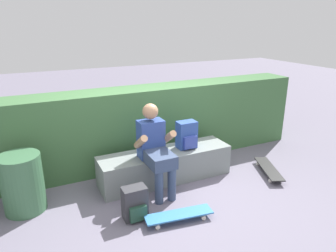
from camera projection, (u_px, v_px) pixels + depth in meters
ground_plane at (179, 193)px, 4.21m from camera, size 24.00×24.00×0.00m
bench_main at (166, 165)px, 4.51m from camera, size 1.93×0.51×0.44m
person_skater at (155, 147)px, 4.08m from camera, size 0.49×0.62×1.19m
skateboard_near_person at (179, 215)px, 3.61m from camera, size 0.82×0.31×0.09m
skateboard_beside_bench at (269, 169)px, 4.72m from camera, size 0.50×0.81×0.09m
backpack_on_bench at (187, 135)px, 4.51m from camera, size 0.28×0.23×0.40m
backpack_on_ground at (135, 204)px, 3.62m from camera, size 0.28×0.23×0.40m
hedge_row at (117, 129)px, 4.81m from camera, size 6.43×0.56×1.23m
trash_bin at (22, 183)px, 3.73m from camera, size 0.49×0.49×0.72m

